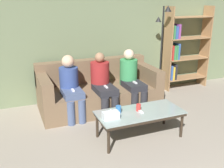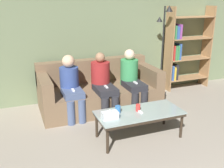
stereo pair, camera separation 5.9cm
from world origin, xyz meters
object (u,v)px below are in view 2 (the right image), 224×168
at_px(coffee_table, 139,114).
at_px(cup_near_left, 138,108).
at_px(standing_lamp, 163,41).
at_px(bookshelf, 183,50).
at_px(game_remote, 139,111).
at_px(seated_person_mid_left, 103,82).
at_px(seated_person_left_end, 71,85).
at_px(cup_near_right, 118,109).
at_px(couch, 99,91).
at_px(seated_person_mid_right, 132,78).
at_px(tissue_box, 110,115).

xyz_separation_m(coffee_table, cup_near_left, (-0.01, 0.04, 0.09)).
bearing_deg(standing_lamp, bookshelf, 13.33).
xyz_separation_m(coffee_table, game_remote, (-0.00, -0.00, 0.05)).
bearing_deg(bookshelf, cup_near_left, -139.50).
xyz_separation_m(coffee_table, seated_person_mid_left, (-0.18, 1.07, 0.19)).
bearing_deg(standing_lamp, seated_person_left_end, -168.31).
height_order(cup_near_right, game_remote, cup_near_right).
relative_size(couch, standing_lamp, 1.19).
relative_size(couch, coffee_table, 1.73).
distance_m(seated_person_left_end, seated_person_mid_right, 1.12).
bearing_deg(seated_person_left_end, game_remote, -55.62).
bearing_deg(game_remote, cup_near_left, 98.05).
xyz_separation_m(coffee_table, standing_lamp, (1.27, 1.49, 0.74)).
xyz_separation_m(seated_person_mid_left, seated_person_mid_right, (0.56, 0.01, 0.01)).
height_order(tissue_box, seated_person_mid_right, seated_person_mid_right).
height_order(bookshelf, seated_person_mid_right, bookshelf).
relative_size(coffee_table, cup_near_left, 12.38).
bearing_deg(seated_person_mid_left, cup_near_left, -80.40).
height_order(tissue_box, standing_lamp, standing_lamp).
bearing_deg(tissue_box, bookshelf, 35.88).
bearing_deg(game_remote, coffee_table, 86.42).
xyz_separation_m(couch, seated_person_left_end, (-0.56, -0.22, 0.25)).
bearing_deg(bookshelf, cup_near_right, -144.31).
bearing_deg(seated_person_left_end, bookshelf, 12.07).
height_order(game_remote, seated_person_mid_right, seated_person_mid_right).
bearing_deg(couch, standing_lamp, 7.54).
bearing_deg(tissue_box, seated_person_left_end, 103.36).
height_order(coffee_table, bookshelf, bookshelf).
distance_m(cup_near_left, game_remote, 0.06).
bearing_deg(tissue_box, couch, 77.91).
distance_m(cup_near_left, seated_person_mid_left, 1.05).
bearing_deg(seated_person_mid_left, seated_person_left_end, 178.67).
bearing_deg(standing_lamp, coffee_table, -130.31).
relative_size(seated_person_mid_left, seated_person_mid_right, 0.98).
bearing_deg(game_remote, seated_person_mid_right, 70.54).
bearing_deg(coffee_table, standing_lamp, 49.69).
xyz_separation_m(couch, bookshelf, (2.05, 0.33, 0.56)).
xyz_separation_m(cup_near_right, tissue_box, (-0.17, -0.13, -0.00)).
bearing_deg(cup_near_left, seated_person_mid_left, 99.60).
relative_size(cup_near_left, bookshelf, 0.06).
relative_size(couch, bookshelf, 1.20).
bearing_deg(standing_lamp, game_remote, -130.31).
bearing_deg(seated_person_mid_left, tissue_box, -104.54).
distance_m(game_remote, bookshelf, 2.52).
height_order(couch, cup_near_right, couch).
bearing_deg(seated_person_left_end, cup_near_right, -66.28).
height_order(cup_near_right, tissue_box, tissue_box).
relative_size(bookshelf, seated_person_mid_left, 1.70).
xyz_separation_m(couch, cup_near_left, (0.17, -1.27, 0.15)).
xyz_separation_m(cup_near_left, seated_person_mid_right, (0.39, 1.04, 0.11)).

